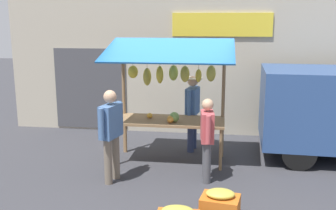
{
  "coord_description": "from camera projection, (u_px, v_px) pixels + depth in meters",
  "views": [
    {
      "loc": [
        -1.04,
        7.65,
        2.88
      ],
      "look_at": [
        0.0,
        0.3,
        1.25
      ],
      "focal_mm": 41.92,
      "sensor_mm": 36.0,
      "label": 1
    }
  ],
  "objects": [
    {
      "name": "street_backdrop",
      "position": [
        180.0,
        67.0,
        9.93
      ],
      "size": [
        9.0,
        0.3,
        3.4
      ],
      "color": "#B2A893",
      "rests_on": "ground"
    },
    {
      "name": "shopper_with_ponytail",
      "position": [
        207.0,
        135.0,
        6.98
      ],
      "size": [
        0.27,
        0.66,
        1.52
      ],
      "rotation": [
        0.0,
        0.0,
        -1.47
      ],
      "color": "#4C4C51",
      "rests_on": "ground"
    },
    {
      "name": "vendor_with_sunhat",
      "position": [
        192.0,
        107.0,
        8.62
      ],
      "size": [
        0.43,
        0.7,
        1.68
      ],
      "rotation": [
        0.0,
        0.0,
        1.41
      ],
      "color": "navy",
      "rests_on": "ground"
    },
    {
      "name": "produce_crate_near",
      "position": [
        220.0,
        205.0,
        5.76
      ],
      "size": [
        0.61,
        0.5,
        0.45
      ],
      "color": "#D1661E",
      "rests_on": "ground"
    },
    {
      "name": "ground_plane",
      "position": [
        170.0,
        160.0,
        8.16
      ],
      "size": [
        40.0,
        40.0,
        0.0
      ],
      "primitive_type": "plane",
      "color": "#38383D"
    },
    {
      "name": "market_stall",
      "position": [
        170.0,
        86.0,
        7.88
      ],
      "size": [
        2.5,
        1.46,
        2.5
      ],
      "color": "olive",
      "rests_on": "ground"
    },
    {
      "name": "shopper_in_grey_tee",
      "position": [
        111.0,
        129.0,
        6.93
      ],
      "size": [
        0.33,
        0.69,
        1.68
      ],
      "rotation": [
        0.0,
        0.0,
        -1.81
      ],
      "color": "#726656",
      "rests_on": "ground"
    }
  ]
}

